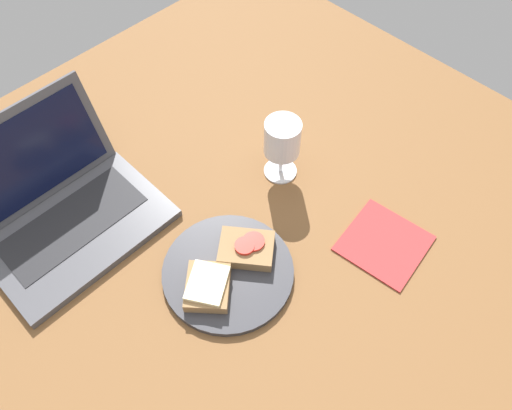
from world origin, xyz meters
TOP-DOWN VIEW (x-y plane):
  - wooden_table at (0.00, 0.00)cm, footprint 140.00×140.00cm
  - plate at (-11.47, -4.70)cm, footprint 25.10×25.10cm
  - sandwich_with_cheese at (-16.73, -5.02)cm, footprint 12.25×12.14cm
  - sandwich_with_tomato at (-6.16, -4.41)cm, footprint 12.55×12.96cm
  - wine_glass at (13.72, 5.31)cm, footprint 7.55×7.55cm
  - laptop at (-26.30, 27.37)cm, footprint 34.70×28.02cm
  - napkin at (14.90, -21.92)cm, footprint 17.04×17.05cm

SIDE VIEW (x-z plane):
  - wooden_table at x=0.00cm, z-range 0.00..3.00cm
  - napkin at x=14.90cm, z-range 3.00..3.40cm
  - plate at x=-11.47cm, z-range 3.00..4.30cm
  - sandwich_with_tomato at x=-6.16cm, z-range 4.10..7.31cm
  - sandwich_with_cheese at x=-16.73cm, z-range 4.22..7.32cm
  - laptop at x=-26.30cm, z-range -3.50..18.12cm
  - wine_glass at x=13.72cm, z-range 5.62..20.33cm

